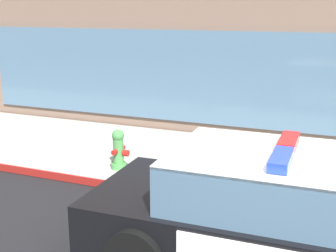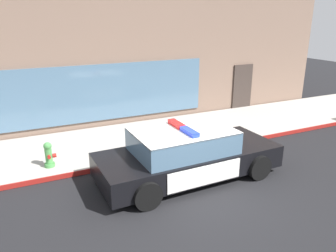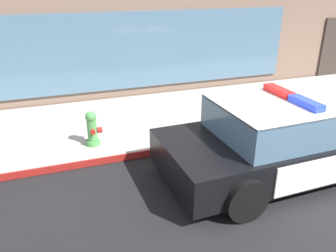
{
  "view_description": "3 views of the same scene",
  "coord_description": "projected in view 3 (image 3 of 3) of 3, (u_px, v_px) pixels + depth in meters",
  "views": [
    {
      "loc": [
        0.62,
        -4.32,
        2.97
      ],
      "look_at": [
        -1.94,
        1.9,
        1.23
      ],
      "focal_mm": 48.71,
      "sensor_mm": 36.0,
      "label": 1
    },
    {
      "loc": [
        -3.73,
        -6.37,
        4.17
      ],
      "look_at": [
        0.09,
        1.74,
        1.13
      ],
      "focal_mm": 35.01,
      "sensor_mm": 36.0,
      "label": 2
    },
    {
      "loc": [
        -3.83,
        -3.81,
        3.26
      ],
      "look_at": [
        -2.05,
        1.18,
        0.97
      ],
      "focal_mm": 36.24,
      "sensor_mm": 36.0,
      "label": 3
    }
  ],
  "objects": [
    {
      "name": "curb_red_paint",
      "position": [
        244.0,
        138.0,
        7.44
      ],
      "size": [
        28.8,
        0.04,
        0.14
      ],
      "primitive_type": "cube",
      "color": "maroon",
      "rests_on": "ground"
    },
    {
      "name": "ground",
      "position": [
        304.0,
        188.0,
        5.77
      ],
      "size": [
        48.0,
        48.0,
        0.0
      ],
      "primitive_type": "plane",
      "color": "black"
    },
    {
      "name": "police_cruiser",
      "position": [
        292.0,
        136.0,
        6.1
      ],
      "size": [
        4.92,
        2.22,
        1.49
      ],
      "rotation": [
        0.0,
        0.0,
        0.02
      ],
      "color": "black",
      "rests_on": "ground"
    },
    {
      "name": "fire_hydrant",
      "position": [
        92.0,
        129.0,
        6.82
      ],
      "size": [
        0.34,
        0.39,
        0.73
      ],
      "color": "#4C994C",
      "rests_on": "sidewalk"
    },
    {
      "name": "sidewalk",
      "position": [
        209.0,
        111.0,
        8.94
      ],
      "size": [
        48.0,
        3.43,
        0.15
      ],
      "primitive_type": "cube",
      "color": "#B2ADA3",
      "rests_on": "ground"
    }
  ]
}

